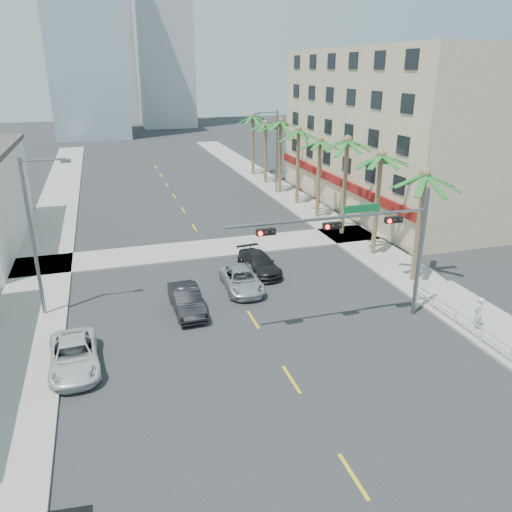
{
  "coord_description": "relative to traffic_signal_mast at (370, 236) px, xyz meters",
  "views": [
    {
      "loc": [
        -7.19,
        -13.85,
        13.27
      ],
      "look_at": [
        0.41,
        10.78,
        3.5
      ],
      "focal_mm": 35.0,
      "sensor_mm": 36.0,
      "label": 1
    }
  ],
  "objects": [
    {
      "name": "car_lane_left",
      "position": [
        -9.15,
        4.13,
        -4.34
      ],
      "size": [
        1.67,
        4.45,
        1.45
      ],
      "primitive_type": "imported",
      "rotation": [
        0.0,
        0.0,
        0.03
      ],
      "color": "black",
      "rests_on": "ground"
    },
    {
      "name": "palm_tree_1",
      "position": [
        5.82,
        9.25,
        2.37
      ],
      "size": [
        4.8,
        4.8,
        8.16
      ],
      "color": "brown",
      "rests_on": "ground"
    },
    {
      "name": "sidewalk_left",
      "position": [
        -17.78,
        12.05,
        -4.99
      ],
      "size": [
        4.0,
        120.0,
        0.15
      ],
      "primitive_type": "cube",
      "color": "gray",
      "rests_on": "ground"
    },
    {
      "name": "building_right",
      "position": [
        16.21,
        22.05,
        2.43
      ],
      "size": [
        15.25,
        28.0,
        15.0
      ],
      "color": "#CAB18E",
      "rests_on": "ground"
    },
    {
      "name": "palm_tree_6",
      "position": [
        5.82,
        35.25,
        2.02
      ],
      "size": [
        4.8,
        4.8,
        7.8
      ],
      "color": "brown",
      "rests_on": "ground"
    },
    {
      "name": "ground",
      "position": [
        -5.78,
        -7.95,
        -5.06
      ],
      "size": [
        260.0,
        260.0,
        0.0
      ],
      "primitive_type": "plane",
      "color": "#262628",
      "rests_on": "ground"
    },
    {
      "name": "car_lane_center",
      "position": [
        -5.28,
        6.23,
        -4.4
      ],
      "size": [
        2.39,
        4.83,
        1.32
      ],
      "primitive_type": "imported",
      "rotation": [
        0.0,
        0.0,
        -0.04
      ],
      "color": "silver",
      "rests_on": "ground"
    },
    {
      "name": "sidewalk_right",
      "position": [
        6.22,
        12.05,
        -4.99
      ],
      "size": [
        4.0,
        120.0,
        0.15
      ],
      "primitive_type": "cube",
      "color": "gray",
      "rests_on": "ground"
    },
    {
      "name": "tower_far_center",
      "position": [
        -8.78,
        117.05,
        15.94
      ],
      "size": [
        16.0,
        16.0,
        42.0
      ],
      "primitive_type": "cube",
      "color": "#ADADB2",
      "rests_on": "ground"
    },
    {
      "name": "palm_tree_4",
      "position": [
        5.82,
        24.85,
        2.37
      ],
      "size": [
        4.8,
        4.8,
        8.16
      ],
      "color": "brown",
      "rests_on": "ground"
    },
    {
      "name": "palm_tree_3",
      "position": [
        5.82,
        19.65,
        2.02
      ],
      "size": [
        4.8,
        4.8,
        7.8
      ],
      "color": "brown",
      "rests_on": "ground"
    },
    {
      "name": "sidewalk_cross",
      "position": [
        -5.78,
        14.05,
        -4.99
      ],
      "size": [
        80.0,
        4.0,
        0.15
      ],
      "primitive_type": "cube",
      "color": "gray",
      "rests_on": "ground"
    },
    {
      "name": "palm_tree_2",
      "position": [
        5.82,
        14.45,
        2.72
      ],
      "size": [
        4.8,
        4.8,
        8.52
      ],
      "color": "brown",
      "rests_on": "ground"
    },
    {
      "name": "car_parked_far",
      "position": [
        -15.17,
        -0.1,
        -4.4
      ],
      "size": [
        2.45,
        4.9,
        1.33
      ],
      "primitive_type": "imported",
      "rotation": [
        0.0,
        0.0,
        0.05
      ],
      "color": "silver",
      "rests_on": "ground"
    },
    {
      "name": "streetlight_right",
      "position": [
        5.21,
        30.05,
        -0.0
      ],
      "size": [
        2.55,
        0.25,
        9.0
      ],
      "color": "slate",
      "rests_on": "ground"
    },
    {
      "name": "pedestrian",
      "position": [
        5.28,
        -2.68,
        -4.01
      ],
      "size": [
        0.77,
        0.64,
        1.81
      ],
      "primitive_type": "imported",
      "rotation": [
        0.0,
        0.0,
        3.5
      ],
      "color": "silver",
      "rests_on": "sidewalk_right"
    },
    {
      "name": "car_lane_right",
      "position": [
        -3.4,
        8.53,
        -4.38
      ],
      "size": [
        2.33,
        4.83,
        1.36
      ],
      "primitive_type": "imported",
      "rotation": [
        0.0,
        0.0,
        0.09
      ],
      "color": "black",
      "rests_on": "ground"
    },
    {
      "name": "traffic_signal_mast",
      "position": [
        0.0,
        0.0,
        0.0
      ],
      "size": [
        11.12,
        0.54,
        7.2
      ],
      "color": "slate",
      "rests_on": "ground"
    },
    {
      "name": "tower_far_left",
      "position": [
        -13.78,
        87.05,
        18.94
      ],
      "size": [
        14.0,
        14.0,
        48.0
      ],
      "primitive_type": "cube",
      "color": "#99B2C6",
      "rests_on": "ground"
    },
    {
      "name": "guardrail",
      "position": [
        4.52,
        -1.95,
        -4.39
      ],
      "size": [
        0.08,
        8.08,
        1.0
      ],
      "color": "silver",
      "rests_on": "ground"
    },
    {
      "name": "palm_tree_7",
      "position": [
        5.82,
        40.45,
        2.37
      ],
      "size": [
        4.8,
        4.8,
        8.16
      ],
      "color": "brown",
      "rests_on": "ground"
    },
    {
      "name": "palm_tree_5",
      "position": [
        5.82,
        30.05,
        2.72
      ],
      "size": [
        4.8,
        4.8,
        8.52
      ],
      "color": "brown",
      "rests_on": "ground"
    },
    {
      "name": "streetlight_left",
      "position": [
        -16.78,
        6.05,
        -0.0
      ],
      "size": [
        2.55,
        0.25,
        9.0
      ],
      "color": "slate",
      "rests_on": "ground"
    },
    {
      "name": "palm_tree_0",
      "position": [
        5.82,
        4.05,
        2.02
      ],
      "size": [
        4.8,
        4.8,
        7.8
      ],
      "color": "brown",
      "rests_on": "ground"
    }
  ]
}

